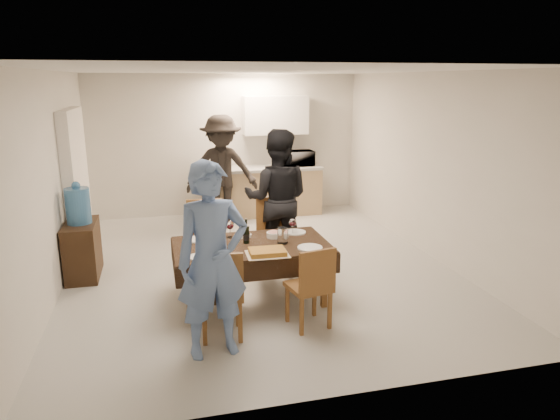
{
  "coord_description": "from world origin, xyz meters",
  "views": [
    {
      "loc": [
        -1.26,
        -6.31,
        2.49
      ],
      "look_at": [
        0.22,
        -0.3,
        0.87
      ],
      "focal_mm": 32.0,
      "sensor_mm": 36.0,
      "label": 1
    }
  ],
  "objects_px": {
    "person_near": "(213,261)",
    "person_far": "(277,199)",
    "water_pitcher": "(283,235)",
    "person_kitchen": "(222,171)",
    "microwave": "(300,158)",
    "wine_bottle": "(246,231)",
    "dining_table": "(252,247)",
    "savoury_tart": "(267,252)",
    "water_jug": "(78,206)",
    "console": "(83,250)"
  },
  "relations": [
    {
      "from": "wine_bottle",
      "to": "console",
      "type": "bearing_deg",
      "value": 148.53
    },
    {
      "from": "person_near",
      "to": "person_far",
      "type": "xyz_separation_m",
      "value": [
        1.1,
        2.1,
        0.03
      ]
    },
    {
      "from": "wine_bottle",
      "to": "person_near",
      "type": "distance_m",
      "value": 1.21
    },
    {
      "from": "person_near",
      "to": "person_kitchen",
      "type": "relative_size",
      "value": 0.95
    },
    {
      "from": "water_pitcher",
      "to": "microwave",
      "type": "distance_m",
      "value": 3.97
    },
    {
      "from": "console",
      "to": "wine_bottle",
      "type": "bearing_deg",
      "value": -31.47
    },
    {
      "from": "microwave",
      "to": "person_kitchen",
      "type": "xyz_separation_m",
      "value": [
        -1.54,
        -0.45,
        -0.09
      ]
    },
    {
      "from": "wine_bottle",
      "to": "microwave",
      "type": "height_order",
      "value": "microwave"
    },
    {
      "from": "savoury_tart",
      "to": "microwave",
      "type": "xyz_separation_m",
      "value": [
        1.53,
        4.08,
        0.34
      ]
    },
    {
      "from": "wine_bottle",
      "to": "savoury_tart",
      "type": "bearing_deg",
      "value": -70.77
    },
    {
      "from": "dining_table",
      "to": "console",
      "type": "bearing_deg",
      "value": 147.66
    },
    {
      "from": "savoury_tart",
      "to": "water_pitcher",
      "type": "bearing_deg",
      "value": 52.85
    },
    {
      "from": "microwave",
      "to": "console",
      "type": "bearing_deg",
      "value": 34.25
    },
    {
      "from": "water_jug",
      "to": "wine_bottle",
      "type": "height_order",
      "value": "water_jug"
    },
    {
      "from": "wine_bottle",
      "to": "microwave",
      "type": "xyz_separation_m",
      "value": [
        1.68,
        3.65,
        0.23
      ]
    },
    {
      "from": "dining_table",
      "to": "microwave",
      "type": "bearing_deg",
      "value": 65.77
    },
    {
      "from": "microwave",
      "to": "person_far",
      "type": "relative_size",
      "value": 0.27
    },
    {
      "from": "microwave",
      "to": "water_jug",
      "type": "bearing_deg",
      "value": 34.25
    },
    {
      "from": "console",
      "to": "person_near",
      "type": "xyz_separation_m",
      "value": [
        1.44,
        -2.29,
        0.55
      ]
    },
    {
      "from": "dining_table",
      "to": "console",
      "type": "distance_m",
      "value": 2.36
    },
    {
      "from": "water_pitcher",
      "to": "person_kitchen",
      "type": "height_order",
      "value": "person_kitchen"
    },
    {
      "from": "microwave",
      "to": "wine_bottle",
      "type": "bearing_deg",
      "value": 65.3
    },
    {
      "from": "savoury_tart",
      "to": "microwave",
      "type": "distance_m",
      "value": 4.37
    },
    {
      "from": "person_near",
      "to": "person_far",
      "type": "bearing_deg",
      "value": 52.94
    },
    {
      "from": "wine_bottle",
      "to": "person_near",
      "type": "relative_size",
      "value": 0.16
    },
    {
      "from": "console",
      "to": "person_far",
      "type": "distance_m",
      "value": 2.61
    },
    {
      "from": "savoury_tart",
      "to": "microwave",
      "type": "bearing_deg",
      "value": 69.45
    },
    {
      "from": "water_jug",
      "to": "microwave",
      "type": "distance_m",
      "value": 4.38
    },
    {
      "from": "microwave",
      "to": "person_near",
      "type": "bearing_deg",
      "value": 65.36
    },
    {
      "from": "wine_bottle",
      "to": "microwave",
      "type": "bearing_deg",
      "value": 65.3
    },
    {
      "from": "person_near",
      "to": "person_far",
      "type": "height_order",
      "value": "person_far"
    },
    {
      "from": "person_far",
      "to": "person_kitchen",
      "type": "bearing_deg",
      "value": -59.84
    },
    {
      "from": "microwave",
      "to": "savoury_tart",
      "type": "bearing_deg",
      "value": 69.45
    },
    {
      "from": "water_jug",
      "to": "wine_bottle",
      "type": "bearing_deg",
      "value": -31.47
    },
    {
      "from": "dining_table",
      "to": "microwave",
      "type": "xyz_separation_m",
      "value": [
        1.63,
        3.7,
        0.4
      ]
    },
    {
      "from": "console",
      "to": "savoury_tart",
      "type": "height_order",
      "value": "savoury_tart"
    },
    {
      "from": "person_kitchen",
      "to": "microwave",
      "type": "bearing_deg",
      "value": 16.29
    },
    {
      "from": "water_jug",
      "to": "microwave",
      "type": "bearing_deg",
      "value": 34.25
    },
    {
      "from": "water_jug",
      "to": "person_near",
      "type": "bearing_deg",
      "value": -57.81
    },
    {
      "from": "water_jug",
      "to": "dining_table",
      "type": "bearing_deg",
      "value": -31.88
    },
    {
      "from": "console",
      "to": "person_kitchen",
      "type": "bearing_deg",
      "value": 44.08
    },
    {
      "from": "person_far",
      "to": "water_jug",
      "type": "bearing_deg",
      "value": 14.15
    },
    {
      "from": "person_far",
      "to": "person_near",
      "type": "bearing_deg",
      "value": 80.72
    },
    {
      "from": "person_near",
      "to": "person_far",
      "type": "relative_size",
      "value": 0.97
    },
    {
      "from": "water_jug",
      "to": "person_near",
      "type": "xyz_separation_m",
      "value": [
        1.44,
        -2.29,
        -0.04
      ]
    },
    {
      "from": "wine_bottle",
      "to": "dining_table",
      "type": "bearing_deg",
      "value": -45.0
    },
    {
      "from": "savoury_tart",
      "to": "person_near",
      "type": "distance_m",
      "value": 0.95
    },
    {
      "from": "console",
      "to": "wine_bottle",
      "type": "xyz_separation_m",
      "value": [
        1.94,
        -1.19,
        0.47
      ]
    },
    {
      "from": "savoury_tart",
      "to": "person_kitchen",
      "type": "distance_m",
      "value": 3.64
    },
    {
      "from": "water_jug",
      "to": "person_kitchen",
      "type": "xyz_separation_m",
      "value": [
        2.08,
        2.01,
        0.01
      ]
    }
  ]
}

